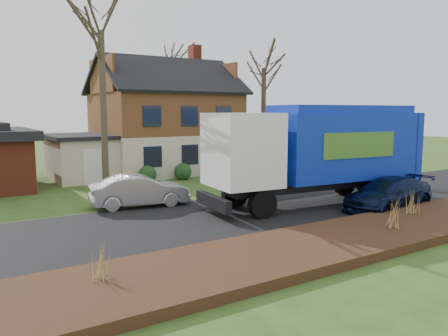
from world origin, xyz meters
TOP-DOWN VIEW (x-y plane):
  - ground at (0.00, 0.00)m, footprint 120.00×120.00m
  - road at (0.00, 0.00)m, footprint 80.00×7.00m
  - mulch_verge at (0.00, -5.30)m, footprint 80.00×3.50m
  - main_house at (1.49, 13.91)m, footprint 12.95×8.95m
  - garbage_truck at (3.28, -0.33)m, footprint 10.89×3.86m
  - silver_sedan at (-4.05, 3.64)m, footprint 4.60×2.24m
  - navy_wagon at (4.96, -2.79)m, footprint 5.01×2.43m
  - tree_front_west at (-3.84, 9.38)m, footprint 4.05×4.05m
  - tree_front_east at (7.54, 9.68)m, footprint 3.74×3.74m
  - tree_back at (6.32, 22.37)m, footprint 3.72×3.72m
  - grass_clump_west at (-8.33, -4.84)m, footprint 0.32×0.26m
  - grass_clump_mid at (1.49, -5.64)m, footprint 0.38×0.31m
  - grass_clump_east at (4.01, -4.63)m, footprint 0.38×0.32m

SIDE VIEW (x-z plane):
  - ground at x=0.00m, z-range 0.00..0.00m
  - road at x=0.00m, z-range 0.00..0.02m
  - mulch_verge at x=0.00m, z-range 0.00..0.30m
  - navy_wagon at x=4.96m, z-range 0.00..1.41m
  - grass_clump_west at x=-8.33m, z-range 0.30..1.13m
  - silver_sedan at x=-4.05m, z-range 0.00..1.45m
  - grass_clump_east at x=4.01m, z-range 0.30..1.26m
  - grass_clump_mid at x=1.49m, z-range 0.30..1.35m
  - garbage_truck at x=3.28m, z-range 0.35..4.92m
  - main_house at x=1.49m, z-range -0.60..8.66m
  - tree_front_east at x=7.54m, z-range 3.25..13.63m
  - tree_back at x=6.32m, z-range 3.93..15.70m
  - tree_front_west at x=-3.84m, z-range 3.90..15.93m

